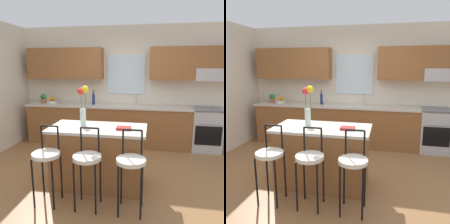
# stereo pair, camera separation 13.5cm
# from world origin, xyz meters

# --- Properties ---
(ground_plane) EXTENTS (14.00, 14.00, 0.00)m
(ground_plane) POSITION_xyz_m (0.00, 0.00, 0.00)
(ground_plane) COLOR olive
(back_wall_assembly) EXTENTS (5.60, 0.50, 2.70)m
(back_wall_assembly) POSITION_xyz_m (0.03, 1.98, 1.51)
(back_wall_assembly) COLOR beige
(back_wall_assembly) RESTS_ON ground
(counter_run) EXTENTS (4.56, 0.64, 0.92)m
(counter_run) POSITION_xyz_m (0.00, 1.70, 0.47)
(counter_run) COLOR brown
(counter_run) RESTS_ON ground
(sink_faucet) EXTENTS (0.02, 0.13, 0.23)m
(sink_faucet) POSITION_xyz_m (0.25, 1.84, 1.06)
(sink_faucet) COLOR #B7BABC
(sink_faucet) RESTS_ON counter_run
(oven_range) EXTENTS (0.60, 0.64, 0.92)m
(oven_range) POSITION_xyz_m (1.76, 1.68, 0.46)
(oven_range) COLOR #B7BABC
(oven_range) RESTS_ON ground
(kitchen_island) EXTENTS (1.42, 0.71, 0.92)m
(kitchen_island) POSITION_xyz_m (-0.16, -0.19, 0.46)
(kitchen_island) COLOR brown
(kitchen_island) RESTS_ON ground
(bar_stool_near) EXTENTS (0.36, 0.36, 1.04)m
(bar_stool_near) POSITION_xyz_m (-0.71, -0.76, 0.64)
(bar_stool_near) COLOR black
(bar_stool_near) RESTS_ON ground
(bar_stool_middle) EXTENTS (0.36, 0.36, 1.04)m
(bar_stool_middle) POSITION_xyz_m (-0.16, -0.76, 0.64)
(bar_stool_middle) COLOR black
(bar_stool_middle) RESTS_ON ground
(bar_stool_far) EXTENTS (0.36, 0.36, 1.04)m
(bar_stool_far) POSITION_xyz_m (0.39, -0.76, 0.64)
(bar_stool_far) COLOR black
(bar_stool_far) RESTS_ON ground
(flower_vase) EXTENTS (0.17, 0.11, 0.60)m
(flower_vase) POSITION_xyz_m (-0.39, -0.14, 1.26)
(flower_vase) COLOR silver
(flower_vase) RESTS_ON kitchen_island
(cookbook) EXTENTS (0.20, 0.15, 0.03)m
(cookbook) POSITION_xyz_m (0.23, -0.24, 0.94)
(cookbook) COLOR maroon
(cookbook) RESTS_ON kitchen_island
(fruit_bowl_oranges) EXTENTS (0.24, 0.24, 0.16)m
(fruit_bowl_oranges) POSITION_xyz_m (-1.74, 1.70, 0.97)
(fruit_bowl_oranges) COLOR silver
(fruit_bowl_oranges) RESTS_ON counter_run
(bottle_olive_oil) EXTENTS (0.06, 0.06, 0.33)m
(bottle_olive_oil) POSITION_xyz_m (-0.72, 1.70, 1.05)
(bottle_olive_oil) COLOR navy
(bottle_olive_oil) RESTS_ON counter_run
(potted_plant_small) EXTENTS (0.17, 0.11, 0.22)m
(potted_plant_small) POSITION_xyz_m (-1.96, 1.70, 1.04)
(potted_plant_small) COLOR #9E5B3D
(potted_plant_small) RESTS_ON counter_run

